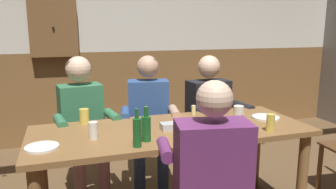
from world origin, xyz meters
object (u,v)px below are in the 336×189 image
object	(u,v)px
bottle_1	(210,115)
plate_1	(42,147)
table_candle	(194,110)
dining_table	(172,141)
pint_glass_3	(188,132)
pint_glass_1	(93,130)
person_3	(209,172)
wall_dart_cabinet	(53,28)
bottle_2	(146,127)
pint_glass_5	(84,116)
person_1	(149,117)
person_0	(83,121)
person_2	(212,111)
pint_glass_2	(238,116)
pint_glass_0	(206,128)
plate_0	(265,117)
pint_glass_4	(270,123)
bottle_0	(137,132)
condiment_caddy	(170,126)

from	to	relation	value
bottle_1	plate_1	bearing A→B (deg)	-178.02
plate_1	table_candle	bearing A→B (deg)	20.70
dining_table	pint_glass_3	size ratio (longest dim) A/B	16.90
pint_glass_1	person_3	bearing A→B (deg)	-43.69
wall_dart_cabinet	bottle_2	bearing A→B (deg)	-75.96
bottle_1	pint_glass_3	distance (m)	0.33
pint_glass_5	person_1	bearing A→B (deg)	26.59
plate_1	bottle_2	world-z (taller)	bottle_2
person_0	person_2	size ratio (longest dim) A/B	1.02
plate_1	pint_glass_2	size ratio (longest dim) A/B	1.35
person_1	table_candle	distance (m)	0.46
person_1	pint_glass_0	xyz separation A→B (m)	(0.17, -0.90, 0.14)
dining_table	person_0	world-z (taller)	person_0
table_candle	pint_glass_2	size ratio (longest dim) A/B	0.52
pint_glass_0	pint_glass_5	bearing A→B (deg)	142.39
plate_0	bottle_1	size ratio (longest dim) A/B	0.83
person_0	table_candle	world-z (taller)	person_0
person_1	pint_glass_0	world-z (taller)	person_1
pint_glass_0	pint_glass_1	world-z (taller)	pint_glass_0
person_3	wall_dart_cabinet	world-z (taller)	wall_dart_cabinet
plate_0	bottle_1	distance (m)	0.59
dining_table	wall_dart_cabinet	world-z (taller)	wall_dart_cabinet
bottle_2	table_candle	bearing A→B (deg)	43.51
pint_glass_4	pint_glass_1	bearing A→B (deg)	169.42
person_0	pint_glass_5	bearing A→B (deg)	81.16
bottle_1	bottle_2	xyz separation A→B (m)	(-0.52, -0.11, -0.01)
bottle_0	plate_0	bearing A→B (deg)	15.56
bottle_0	pint_glass_5	bearing A→B (deg)	113.70
pint_glass_1	pint_glass_2	distance (m)	1.09
pint_glass_1	bottle_2	bearing A→B (deg)	-24.95
person_0	person_1	world-z (taller)	person_0
person_1	pint_glass_5	world-z (taller)	person_1
pint_glass_1	bottle_0	bearing A→B (deg)	-44.27
person_1	wall_dart_cabinet	world-z (taller)	wall_dart_cabinet
person_1	condiment_caddy	bearing A→B (deg)	100.21
person_2	bottle_2	size ratio (longest dim) A/B	5.22
pint_glass_3	pint_glass_4	size ratio (longest dim) A/B	0.95
bottle_1	wall_dart_cabinet	distance (m)	2.49
person_2	pint_glass_2	distance (m)	0.75
dining_table	person_0	size ratio (longest dim) A/B	1.65
dining_table	condiment_caddy	xyz separation A→B (m)	(-0.02, -0.03, 0.13)
wall_dart_cabinet	pint_glass_5	bearing A→B (deg)	-83.17
condiment_caddy	pint_glass_4	size ratio (longest dim) A/B	1.08
condiment_caddy	dining_table	bearing A→B (deg)	49.57
table_candle	pint_glass_0	bearing A→B (deg)	-104.26
person_3	dining_table	bearing A→B (deg)	101.55
person_3	plate_1	xyz separation A→B (m)	(-0.92, 0.49, 0.09)
pint_glass_1	pint_glass_3	xyz separation A→B (m)	(0.59, -0.24, 0.00)
bottle_2	dining_table	bearing A→B (deg)	40.74
bottle_0	person_0	bearing A→B (deg)	106.33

